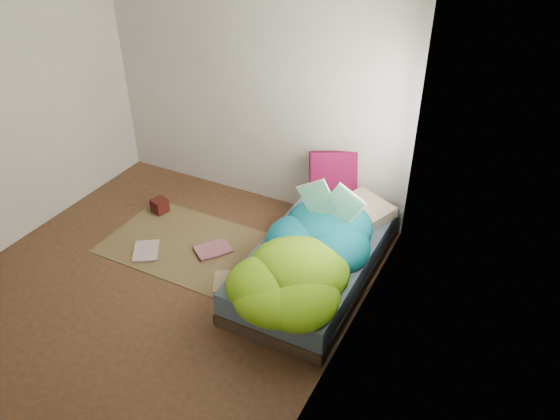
# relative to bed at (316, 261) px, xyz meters

# --- Properties ---
(ground) EXTENTS (3.50, 3.50, 0.00)m
(ground) POSITION_rel_bed_xyz_m (-1.22, -0.72, -0.17)
(ground) COLOR #413019
(ground) RESTS_ON ground
(room_walls) EXTENTS (3.54, 3.54, 2.62)m
(room_walls) POSITION_rel_bed_xyz_m (-1.21, -0.71, 1.46)
(room_walls) COLOR silver
(room_walls) RESTS_ON ground
(bed) EXTENTS (1.00, 2.00, 0.34)m
(bed) POSITION_rel_bed_xyz_m (0.00, 0.00, 0.00)
(bed) COLOR #3A2D1F
(bed) RESTS_ON ground
(duvet) EXTENTS (0.96, 1.84, 0.34)m
(duvet) POSITION_rel_bed_xyz_m (0.00, -0.22, 0.34)
(duvet) COLOR #076178
(duvet) RESTS_ON bed
(rug) EXTENTS (1.60, 1.10, 0.01)m
(rug) POSITION_rel_bed_xyz_m (-1.37, -0.17, -0.16)
(rug) COLOR brown
(rug) RESTS_ON ground
(pillow_floral) EXTENTS (0.60, 0.52, 0.12)m
(pillow_floral) POSITION_rel_bed_xyz_m (0.22, 0.74, 0.23)
(pillow_floral) COLOR beige
(pillow_floral) RESTS_ON bed
(pillow_magenta) EXTENTS (0.49, 0.37, 0.48)m
(pillow_magenta) POSITION_rel_bed_xyz_m (-0.23, 0.91, 0.41)
(pillow_magenta) COLOR #50051E
(pillow_magenta) RESTS_ON bed
(open_book) EXTENTS (0.52, 0.13, 0.31)m
(open_book) POSITION_rel_bed_xyz_m (0.04, 0.18, 0.67)
(open_book) COLOR green
(open_book) RESTS_ON duvet
(wooden_box) EXTENTS (0.19, 0.19, 0.15)m
(wooden_box) POSITION_rel_bed_xyz_m (-1.98, 0.20, -0.08)
(wooden_box) COLOR #3D0D0D
(wooden_box) RESTS_ON rug
(floor_book_a) EXTENTS (0.39, 0.42, 0.03)m
(floor_book_a) POSITION_rel_bed_xyz_m (-1.75, -0.53, -0.14)
(floor_book_a) COLOR silver
(floor_book_a) RESTS_ON rug
(floor_book_b) EXTENTS (0.41, 0.43, 0.03)m
(floor_book_b) POSITION_rel_bed_xyz_m (-1.16, -0.07, -0.14)
(floor_book_b) COLOR #B2666D
(floor_book_b) RESTS_ON rug
(floor_book_c) EXTENTS (0.34, 0.38, 0.02)m
(floor_book_c) POSITION_rel_bed_xyz_m (-0.79, -0.55, -0.14)
(floor_book_c) COLOR tan
(floor_book_c) RESTS_ON rug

